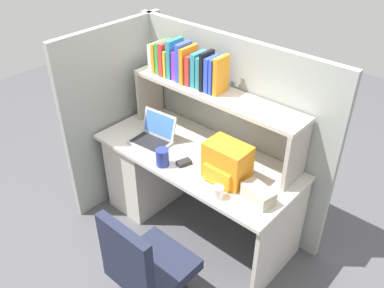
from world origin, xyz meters
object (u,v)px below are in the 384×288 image
Objects in this scene: backpack at (227,163)px; computer_mouse at (184,163)px; tissue_box at (258,194)px; office_chair at (148,278)px; snack_canister at (162,157)px; laptop at (154,136)px; paper_cup at (218,192)px.

computer_mouse is (-0.33, -0.07, -0.12)m from backpack.
tissue_box is 0.87m from office_chair.
tissue_box is 1.66× the size of snack_canister.
laptop is 0.39m from computer_mouse.
computer_mouse is at bearing 43.40° from snack_canister.
office_chair is (-0.00, -0.76, -0.47)m from backpack.
snack_canister is (-0.11, -0.11, 0.05)m from computer_mouse.
backpack reaches higher than office_chair.
snack_canister is (-0.52, 0.01, 0.02)m from paper_cup.
snack_canister is at bearing -32.67° from laptop.
tissue_box reaches higher than computer_mouse.
paper_cup is 0.69m from office_chair.
backpack is 2.88× the size of computer_mouse.
snack_canister is (-0.73, -0.14, 0.02)m from tissue_box.
computer_mouse is at bearing 164.06° from paper_cup.
backpack is at bearing 21.86° from snack_canister.
tissue_box is 0.24× the size of office_chair.
office_chair reaches higher than tissue_box.
laptop is 1.52× the size of tissue_box.
laptop reaches higher than paper_cup.
snack_canister is at bearing 178.87° from paper_cup.
backpack is 1.36× the size of tissue_box.
paper_cup is 0.63× the size of snack_canister.
backpack is 0.48m from snack_canister.
paper_cup is at bearing 2.67° from computer_mouse.
snack_canister is at bearing -155.68° from tissue_box.
paper_cup is at bearing -1.13° from snack_canister.
paper_cup is 0.26m from tissue_box.
backpack reaches higher than tissue_box.
tissue_box reaches higher than paper_cup.
backpack is 3.61× the size of paper_cup.
snack_canister reaches higher than tissue_box.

